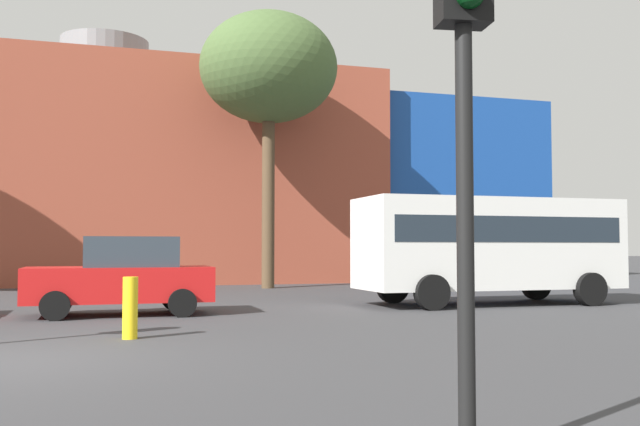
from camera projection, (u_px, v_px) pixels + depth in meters
building_backdrop at (103, 183)px, 33.04m from camera, size 40.30×12.89×11.14m
parked_car_2 at (122, 276)px, 15.54m from camera, size 3.93×1.93×1.70m
white_bus at (488, 242)px, 18.53m from camera, size 6.80×2.62×2.72m
traffic_light_near_right at (465, 43)px, 4.93m from camera, size 0.39×0.38×3.90m
bare_tree_1 at (269, 69)px, 26.32m from camera, size 5.08×5.08×10.15m
bollard_yellow_0 at (130, 308)px, 11.45m from camera, size 0.24×0.24×0.99m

